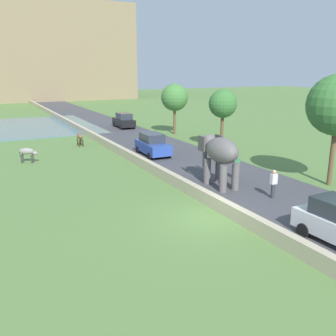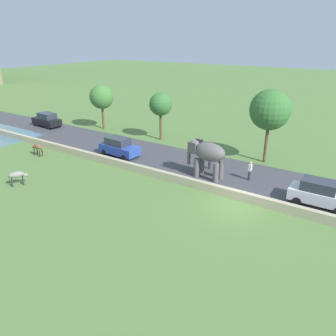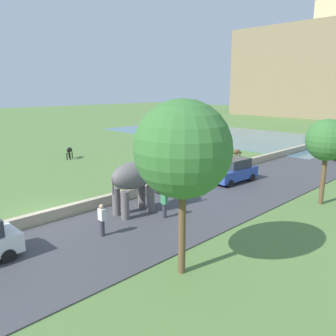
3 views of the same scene
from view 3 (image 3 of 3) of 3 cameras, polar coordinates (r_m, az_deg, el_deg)
The scene contains 13 objects.
ground_plane at distance 20.48m, azimuth -19.87°, elevation -7.32°, with size 220.00×220.00×0.00m, color #567A3D.
road_surface at distance 31.19m, azimuth 20.44°, elevation -0.38°, with size 7.00×120.00×0.06m, color #424247.
barrier_wall at distance 31.20m, azimuth 12.60°, elevation 0.72°, with size 0.40×110.00×0.67m, color tan.
lake at distance 52.94m, azimuth 8.48°, elevation 5.61°, with size 36.00×18.00×0.08m, color slate.
elephant at distance 18.97m, azimuth -5.28°, elevation -1.73°, with size 1.51×3.49×2.99m.
person_beside_elephant at distance 18.42m, azimuth -0.60°, elevation -5.93°, with size 0.36×0.22×1.63m.
person_trailing at distance 16.54m, azimuth -10.97°, elevation -8.45°, with size 0.36×0.22×1.63m.
car_blue at distance 25.93m, azimuth 10.89°, elevation -0.44°, with size 1.95×4.08×1.80m.
cow_brown at distance 33.66m, azimuth 11.40°, elevation 2.55°, with size 0.45×1.39×1.15m.
cow_black at distance 35.46m, azimuth -16.13°, elevation 2.82°, with size 1.23×1.21×1.15m.
cow_grey at distance 33.42m, azimuth -0.33°, elevation 2.74°, with size 1.37×0.97×1.15m.
tree_near at distance 22.14m, azimuth 25.03°, elevation 4.17°, with size 2.46×2.46×5.17m.
tree_mid at distance 12.08m, azimuth 2.48°, elevation 3.08°, with size 3.55×3.55×6.58m.
Camera 3 is at (17.70, -7.64, 6.91)m, focal length 36.52 mm.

